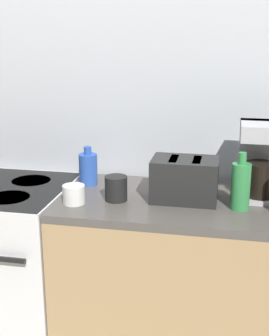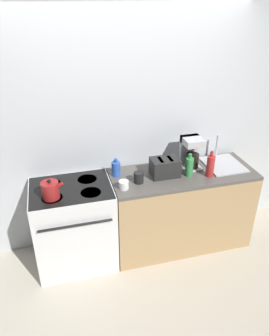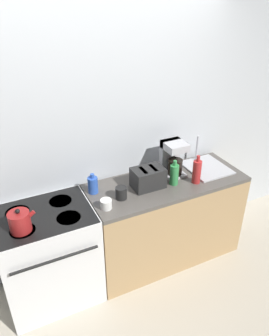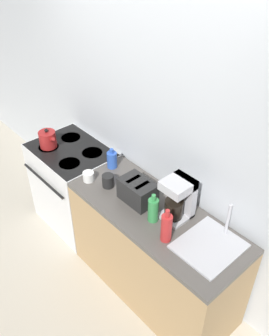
% 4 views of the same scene
% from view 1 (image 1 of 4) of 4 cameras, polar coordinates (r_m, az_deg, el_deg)
% --- Properties ---
extents(wall_back, '(8.00, 0.05, 2.60)m').
position_cam_1_polar(wall_back, '(2.38, -0.88, 8.45)').
color(wall_back, silver).
rests_on(wall_back, ground_plane).
extents(counter_block, '(1.51, 0.60, 0.91)m').
position_cam_1_polar(counter_block, '(2.27, 11.06, -15.01)').
color(counter_block, tan).
rests_on(counter_block, ground_plane).
extents(toaster, '(0.29, 0.19, 0.19)m').
position_cam_1_polar(toaster, '(2.05, 6.14, -1.40)').
color(toaster, black).
rests_on(toaster, counter_block).
extents(coffee_maker, '(0.20, 0.22, 0.34)m').
position_cam_1_polar(coffee_maker, '(2.14, 15.22, 1.09)').
color(coffee_maker, '#B7B7BC').
rests_on(coffee_maker, counter_block).
extents(bottle_blue, '(0.09, 0.09, 0.19)m').
position_cam_1_polar(bottle_blue, '(2.27, -5.67, -0.07)').
color(bottle_blue, '#2D56B7').
rests_on(bottle_blue, counter_block).
extents(bottle_green, '(0.08, 0.08, 0.24)m').
position_cam_1_polar(bottle_green, '(1.98, 12.81, -2.09)').
color(bottle_green, '#338C47').
rests_on(bottle_green, counter_block).
extents(cup_white, '(0.10, 0.10, 0.08)m').
position_cam_1_polar(cup_white, '(2.03, -7.42, -3.21)').
color(cup_white, white).
rests_on(cup_white, counter_block).
extents(cup_black, '(0.10, 0.10, 0.11)m').
position_cam_1_polar(cup_black, '(2.05, -2.27, -2.49)').
color(cup_black, black).
rests_on(cup_black, counter_block).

